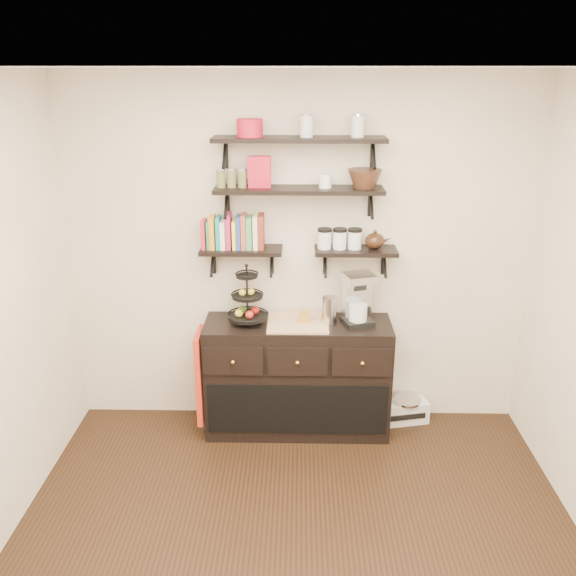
{
  "coord_description": "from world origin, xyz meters",
  "views": [
    {
      "loc": [
        0.01,
        -2.67,
        2.7
      ],
      "look_at": [
        -0.07,
        1.15,
        1.31
      ],
      "focal_mm": 38.0,
      "sensor_mm": 36.0,
      "label": 1
    }
  ],
  "objects": [
    {
      "name": "floor",
      "position": [
        0.0,
        0.0,
        0.0
      ],
      "size": [
        3.5,
        3.5,
        0.0
      ],
      "primitive_type": "plane",
      "color": "black",
      "rests_on": "ground"
    },
    {
      "name": "ceiling",
      "position": [
        0.0,
        0.0,
        2.7
      ],
      "size": [
        3.5,
        3.5,
        0.02
      ],
      "primitive_type": "cube",
      "color": "white",
      "rests_on": "back_wall"
    },
    {
      "name": "back_wall",
      "position": [
        0.0,
        1.75,
        1.35
      ],
      "size": [
        3.5,
        0.02,
        2.7
      ],
      "primitive_type": "cube",
      "color": "white",
      "rests_on": "ground"
    },
    {
      "name": "shelf_top",
      "position": [
        0.0,
        1.62,
        2.23
      ],
      "size": [
        1.2,
        0.27,
        0.23
      ],
      "color": "black",
      "rests_on": "back_wall"
    },
    {
      "name": "shelf_mid",
      "position": [
        0.0,
        1.62,
        1.88
      ],
      "size": [
        1.2,
        0.27,
        0.23
      ],
      "color": "black",
      "rests_on": "back_wall"
    },
    {
      "name": "shelf_low_left",
      "position": [
        -0.42,
        1.63,
        1.43
      ],
      "size": [
        0.6,
        0.25,
        0.23
      ],
      "color": "black",
      "rests_on": "back_wall"
    },
    {
      "name": "shelf_low_right",
      "position": [
        0.42,
        1.63,
        1.43
      ],
      "size": [
        0.6,
        0.25,
        0.23
      ],
      "color": "black",
      "rests_on": "back_wall"
    },
    {
      "name": "cookbooks",
      "position": [
        -0.47,
        1.63,
        1.57
      ],
      "size": [
        0.43,
        0.15,
        0.26
      ],
      "color": "#B1243C",
      "rests_on": "shelf_low_left"
    },
    {
      "name": "glass_canisters",
      "position": [
        0.3,
        1.63,
        1.51
      ],
      "size": [
        0.32,
        0.1,
        0.13
      ],
      "color": "silver",
      "rests_on": "shelf_low_right"
    },
    {
      "name": "sideboard",
      "position": [
        -0.0,
        1.51,
        0.45
      ],
      "size": [
        1.4,
        0.5,
        0.92
      ],
      "color": "black",
      "rests_on": "floor"
    },
    {
      "name": "fruit_stand",
      "position": [
        -0.37,
        1.52,
        1.05
      ],
      "size": [
        0.3,
        0.3,
        0.44
      ],
      "rotation": [
        0.0,
        0.0,
        -0.05
      ],
      "color": "black",
      "rests_on": "sideboard"
    },
    {
      "name": "candle",
      "position": [
        0.05,
        1.51,
        0.96
      ],
      "size": [
        0.08,
        0.08,
        0.08
      ],
      "primitive_type": "cube",
      "color": "#AA6C27",
      "rests_on": "sideboard"
    },
    {
      "name": "coffee_maker",
      "position": [
        0.44,
        1.54,
        1.09
      ],
      "size": [
        0.26,
        0.26,
        0.39
      ],
      "rotation": [
        0.0,
        0.0,
        0.31
      ],
      "color": "black",
      "rests_on": "sideboard"
    },
    {
      "name": "thermal_carafe",
      "position": [
        0.23,
        1.49,
        1.01
      ],
      "size": [
        0.11,
        0.11,
        0.22
      ],
      "primitive_type": "cylinder",
      "color": "silver",
      "rests_on": "sideboard"
    },
    {
      "name": "apron",
      "position": [
        -0.73,
        1.41,
        0.51
      ],
      "size": [
        0.04,
        0.3,
        0.71
      ],
      "primitive_type": "cube",
      "color": "#A91E12",
      "rests_on": "sideboard"
    },
    {
      "name": "radio",
      "position": [
        0.88,
        1.62,
        0.1
      ],
      "size": [
        0.36,
        0.27,
        0.2
      ],
      "rotation": [
        0.0,
        0.0,
        0.21
      ],
      "color": "silver",
      "rests_on": "floor"
    },
    {
      "name": "recipe_box",
      "position": [
        -0.28,
        1.61,
        2.01
      ],
      "size": [
        0.16,
        0.06,
        0.22
      ],
      "primitive_type": "cube",
      "rotation": [
        0.0,
        0.0,
        -0.02
      ],
      "color": "red",
      "rests_on": "shelf_mid"
    },
    {
      "name": "walnut_bowl",
      "position": [
        0.46,
        1.61,
        1.96
      ],
      "size": [
        0.24,
        0.24,
        0.13
      ],
      "primitive_type": null,
      "color": "black",
      "rests_on": "shelf_mid"
    },
    {
      "name": "ramekins",
      "position": [
        0.19,
        1.61,
        1.95
      ],
      "size": [
        0.09,
        0.09,
        0.1
      ],
      "primitive_type": "cylinder",
      "color": "white",
      "rests_on": "shelf_mid"
    },
    {
      "name": "teapot",
      "position": [
        0.56,
        1.63,
        1.52
      ],
      "size": [
        0.21,
        0.17,
        0.14
      ],
      "primitive_type": null,
      "rotation": [
        0.0,
        0.0,
        0.17
      ],
      "color": "black",
      "rests_on": "shelf_low_right"
    },
    {
      "name": "red_pot",
      "position": [
        -0.34,
        1.61,
        2.31
      ],
      "size": [
        0.18,
        0.18,
        0.12
      ],
      "primitive_type": "cylinder",
      "color": "red",
      "rests_on": "shelf_top"
    }
  ]
}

